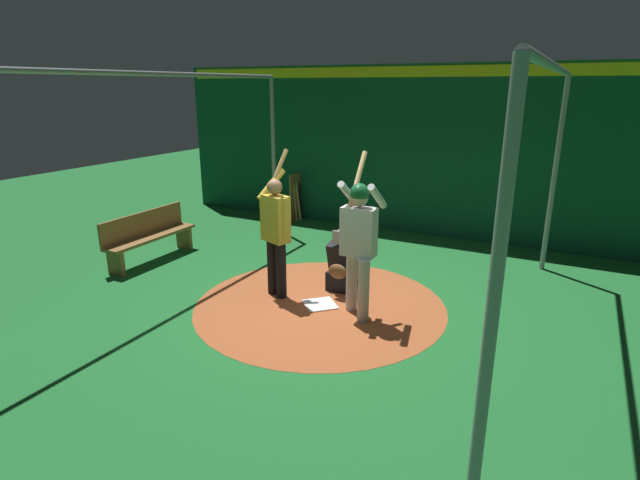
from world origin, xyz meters
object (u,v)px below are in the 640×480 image
(visitor, at_px, (276,230))
(catcher, at_px, (342,266))
(batter, at_px, (359,237))
(bench, at_px, (149,235))
(bat_rack, at_px, (298,198))
(home_plate, at_px, (320,304))

(visitor, bearing_deg, catcher, 148.81)
(catcher, bearing_deg, batter, 38.28)
(batter, xyz_separation_m, bench, (-0.36, -4.08, -0.64))
(batter, height_order, bat_rack, batter)
(catcher, xyz_separation_m, visitor, (0.61, -0.75, 0.62))
(home_plate, distance_m, batter, 1.22)
(catcher, height_order, visitor, visitor)
(batter, bearing_deg, visitor, -93.31)
(bench, bearing_deg, bat_rack, 166.10)
(catcher, xyz_separation_m, bat_rack, (-3.29, -2.65, 0.12))
(visitor, xyz_separation_m, bench, (-0.28, -2.79, -0.54))
(batter, distance_m, visitor, 1.30)
(home_plate, xyz_separation_m, catcher, (-0.64, 0.04, 0.36))
(bat_rack, bearing_deg, catcher, 38.86)
(visitor, bearing_deg, batter, 106.73)
(home_plate, relative_size, bench, 0.23)
(batter, height_order, bench, batter)
(batter, relative_size, bat_rack, 2.02)
(home_plate, distance_m, catcher, 0.73)
(batter, xyz_separation_m, bat_rack, (-3.97, -3.19, -0.59))
(catcher, distance_m, visitor, 1.15)
(batter, distance_m, bat_rack, 5.12)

